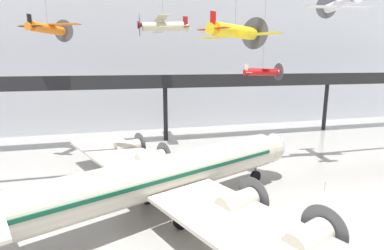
% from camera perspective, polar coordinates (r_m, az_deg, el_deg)
% --- Properties ---
extents(ground_plane, '(260.00, 260.00, 0.00)m').
position_cam_1_polar(ground_plane, '(25.41, 5.79, -17.73)').
color(ground_plane, '#9E9B96').
extents(hangar_back_wall, '(140.00, 3.00, 28.19)m').
position_cam_1_polar(hangar_back_wall, '(57.83, -6.94, 13.32)').
color(hangar_back_wall, silver).
rests_on(hangar_back_wall, ground).
extents(mezzanine_walkway, '(110.00, 3.20, 10.70)m').
position_cam_1_polar(mezzanine_walkway, '(47.18, -4.97, 7.54)').
color(mezzanine_walkway, black).
rests_on(mezzanine_walkway, ground).
extents(airliner_silver_main, '(29.87, 35.06, 9.74)m').
position_cam_1_polar(airliner_silver_main, '(24.60, -6.43, -9.91)').
color(airliner_silver_main, beige).
rests_on(airliner_silver_main, ground).
extents(suspended_plane_orange_highwing, '(7.87, 7.02, 8.35)m').
position_cam_1_polar(suspended_plane_orange_highwing, '(43.33, -25.75, 16.23)').
color(suspended_plane_orange_highwing, orange).
extents(suspended_plane_cream_biplane, '(7.46, 9.15, 7.46)m').
position_cam_1_polar(suspended_plane_cream_biplane, '(45.97, -5.57, 18.24)').
color(suspended_plane_cream_biplane, beige).
extents(suspended_plane_red_highwing, '(5.80, 7.13, 13.39)m').
position_cam_1_polar(suspended_plane_red_highwing, '(44.75, 13.29, 9.86)').
color(suspended_plane_red_highwing, red).
extents(suspended_plane_yellow_lowwing, '(8.13, 9.01, 9.57)m').
position_cam_1_polar(suspended_plane_yellow_lowwing, '(32.24, 8.20, 17.17)').
color(suspended_plane_yellow_lowwing, yellow).
extents(suspended_plane_white_twin, '(7.56, 6.19, 5.91)m').
position_cam_1_polar(suspended_plane_white_twin, '(39.53, 26.36, 19.94)').
color(suspended_plane_white_twin, silver).
extents(stanchion_barrier, '(0.36, 0.36, 1.08)m').
position_cam_1_polar(stanchion_barrier, '(32.81, 23.95, -11.04)').
color(stanchion_barrier, '#B2B5BA').
rests_on(stanchion_barrier, ground).
extents(info_sign_pedestal, '(0.30, 0.75, 1.24)m').
position_cam_1_polar(info_sign_pedestal, '(26.31, 13.16, -15.77)').
color(info_sign_pedestal, '#4C4C51').
rests_on(info_sign_pedestal, ground).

